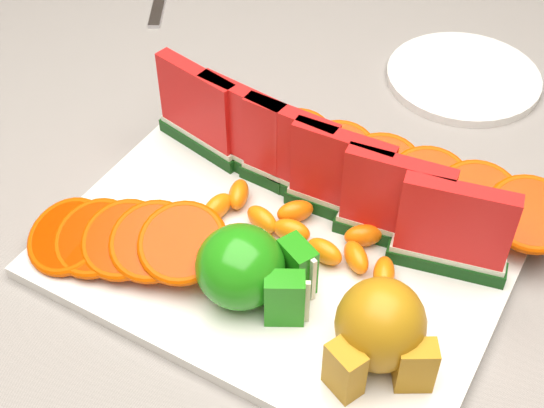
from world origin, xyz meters
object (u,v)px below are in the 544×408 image
platter (282,247)px  apple_cluster (249,269)px  pear_cluster (380,330)px  side_plate (463,77)px

platter → apple_cluster: size_ratio=3.77×
apple_cluster → platter: bearing=93.9°
apple_cluster → pear_cluster: bearing=-2.8°
platter → pear_cluster: 0.15m
platter → pear_cluster: pear_cluster is taller
side_plate → pear_cluster: bearing=-80.1°
pear_cluster → side_plate: (-0.07, 0.41, -0.05)m
pear_cluster → side_plate: pear_cluster is taller
platter → pear_cluster: size_ratio=4.29×
platter → pear_cluster: (0.13, -0.07, 0.04)m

